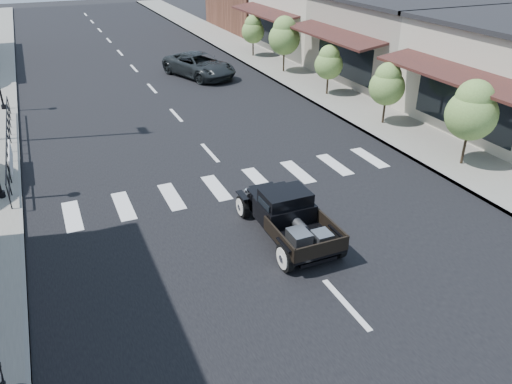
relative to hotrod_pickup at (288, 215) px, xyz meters
name	(u,v)px	position (x,y,z in m)	size (l,w,h in m)	color
ground	(289,241)	(-0.07, -0.26, -0.72)	(120.00, 120.00, 0.00)	black
road	(161,98)	(-0.07, 14.74, -0.71)	(14.00, 80.00, 0.02)	black
road_markings	(188,129)	(-0.07, 9.74, -0.72)	(12.00, 60.00, 0.06)	silver
sidewalk_right	(302,80)	(8.43, 14.74, -0.64)	(3.00, 80.00, 0.15)	gray
storefront_mid	(417,40)	(14.93, 12.74, 1.53)	(10.00, 9.00, 4.50)	gray
storefront_far	(336,18)	(14.93, 21.74, 1.53)	(10.00, 9.00, 4.50)	beige
railing	(9,140)	(-7.37, 9.74, -0.07)	(0.08, 10.00, 1.00)	black
banner	(12,164)	(-7.29, 7.74, -0.27)	(0.04, 2.20, 0.60)	silver
small_tree_a	(469,125)	(8.23, 1.69, 0.97)	(1.85, 1.85, 3.08)	olive
small_tree_b	(386,94)	(8.23, 6.58, 0.75)	(1.58, 1.58, 2.64)	olive
small_tree_c	(328,71)	(8.23, 11.53, 0.67)	(1.48, 1.48, 2.47)	olive
small_tree_d	(284,45)	(8.23, 16.75, 1.02)	(1.91, 1.91, 3.18)	olive
small_tree_e	(253,36)	(8.23, 21.52, 0.73)	(1.56, 1.56, 2.59)	olive
hotrod_pickup	(288,215)	(0.00, 0.00, 0.00)	(1.93, 4.13, 1.43)	black
second_car	(199,65)	(3.19, 18.07, -0.01)	(2.33, 5.05, 1.40)	black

